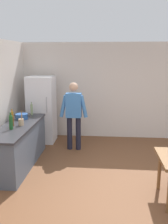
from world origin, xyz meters
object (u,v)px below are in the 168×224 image
Objects in this scene: refrigerator at (42,109)px; utensil_jar at (21,122)px; bottle_beer_brown at (12,121)px; cooking_pot at (22,116)px; bottle_wine_green at (11,122)px; bottle_vinegar_tall at (32,109)px; person at (74,112)px; bottle_oil_amber at (12,116)px.

utensil_jar is (-0.02, -1.61, 0.08)m from refrigerator.
cooking_pot is at bearing 91.04° from bottle_beer_brown.
utensil_jar is (0.17, -0.54, 0.02)m from cooking_pot.
bottle_wine_green reaches higher than bottle_vinegar_tall.
cooking_pot is 0.44m from bottle_vinegar_tall.
utensil_jar reaches higher than bottle_beer_brown.
person is 1.26m from cooking_pot.
bottle_oil_amber is at bearing -110.15° from bottle_vinegar_tall.
bottle_wine_green reaches higher than cooking_pot.
utensil_jar is 0.96m from bottle_vinegar_tall.
refrigerator is 6.43× the size of bottle_oil_amber.
bottle_beer_brown is 0.93× the size of bottle_oil_amber.
refrigerator is at bearing 89.16° from utensil_jar.
cooking_pot is 1.25× the size of utensil_jar.
bottle_vinegar_tall is at bearing 69.85° from bottle_oil_amber.
bottle_oil_amber reaches higher than cooking_pot.
cooking_pot is 1.18× the size of bottle_wine_green.
refrigerator is 6.92× the size of bottle_beer_brown.
bottle_oil_amber is (-1.28, -0.76, 0.04)m from person.
bottle_wine_green is (0.07, -0.83, 0.09)m from cooking_pot.
bottle_beer_brown is 0.81× the size of bottle_vinegar_tall.
refrigerator is 0.67m from bottle_vinegar_tall.
refrigerator is 5.62× the size of bottle_vinegar_tall.
person is 1.60m from bottle_beer_brown.
bottle_wine_green is at bearing -93.85° from refrigerator.
person is 1.04m from bottle_vinegar_tall.
refrigerator reaches higher than bottle_vinegar_tall.
person reaches higher than bottle_wine_green.
bottle_vinegar_tall reaches higher than cooking_pot.
person is 5.31× the size of utensil_jar.
bottle_vinegar_tall is (0.11, 0.42, 0.08)m from cooking_pot.
refrigerator is at bearing 79.55° from cooking_pot.
cooking_pot is 0.28m from bottle_oil_amber.
utensil_jar is at bearing -86.43° from bottle_vinegar_tall.
refrigerator is 1.61m from utensil_jar.
refrigerator is 1.09m from cooking_pot.
bottle_vinegar_tall reaches higher than bottle_beer_brown.
cooking_pot is at bearing -105.12° from bottle_vinegar_tall.
bottle_beer_brown is (-0.06, 0.21, -0.04)m from bottle_wine_green.
bottle_wine_green is (-1.08, -1.34, 0.07)m from person.
cooking_pot is 1.43× the size of bottle_oil_amber.
bottle_beer_brown is (0.01, -0.62, 0.05)m from cooking_pot.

